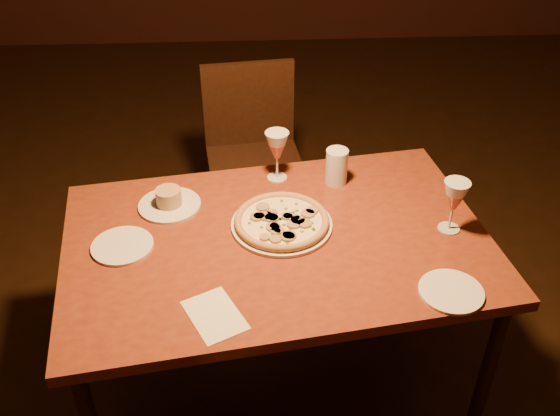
{
  "coord_description": "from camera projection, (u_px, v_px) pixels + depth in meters",
  "views": [
    {
      "loc": [
        -0.05,
        -1.76,
        2.01
      ],
      "look_at": [
        0.04,
        -0.12,
        0.82
      ],
      "focal_mm": 40.0,
      "sensor_mm": 36.0,
      "label": 1
    }
  ],
  "objects": [
    {
      "name": "floor",
      "position": [
        270.0,
        350.0,
        2.61
      ],
      "size": [
        7.0,
        7.0,
        0.0
      ],
      "primitive_type": "plane",
      "color": "black",
      "rests_on": "ground"
    },
    {
      "name": "wine_glass_right",
      "position": [
        453.0,
        206.0,
        2.02
      ],
      "size": [
        0.08,
        0.08,
        0.19
      ],
      "primitive_type": null,
      "color": "#BF574F",
      "rests_on": "dining_table"
    },
    {
      "name": "wine_glass_far",
      "position": [
        277.0,
        156.0,
        2.27
      ],
      "size": [
        0.09,
        0.09,
        0.19
      ],
      "primitive_type": null,
      "color": "#BF574F",
      "rests_on": "dining_table"
    },
    {
      "name": "menu_card",
      "position": [
        215.0,
        315.0,
        1.75
      ],
      "size": [
        0.2,
        0.23,
        0.0
      ],
      "primitive_type": "cube",
      "rotation": [
        0.0,
        0.0,
        0.47
      ],
      "color": "silver",
      "rests_on": "dining_table"
    },
    {
      "name": "ramekin_saucer",
      "position": [
        169.0,
        201.0,
        2.16
      ],
      "size": [
        0.22,
        0.22,
        0.07
      ],
      "color": "silver",
      "rests_on": "dining_table"
    },
    {
      "name": "water_tumbler",
      "position": [
        337.0,
        167.0,
        2.26
      ],
      "size": [
        0.08,
        0.08,
        0.13
      ],
      "primitive_type": "cylinder",
      "color": "silver",
      "rests_on": "dining_table"
    },
    {
      "name": "side_plate_left",
      "position": [
        122.0,
        246.0,
        1.99
      ],
      "size": [
        0.2,
        0.2,
        0.01
      ],
      "primitive_type": "cylinder",
      "color": "silver",
      "rests_on": "dining_table"
    },
    {
      "name": "chair_far",
      "position": [
        253.0,
        151.0,
        2.94
      ],
      "size": [
        0.48,
        0.48,
        0.89
      ],
      "rotation": [
        0.0,
        0.0,
        0.12
      ],
      "color": "black",
      "rests_on": "floor"
    },
    {
      "name": "dining_table",
      "position": [
        277.0,
        253.0,
        2.07
      ],
      "size": [
        1.49,
        1.08,
        0.74
      ],
      "rotation": [
        0.0,
        0.0,
        0.15
      ],
      "color": "brown",
      "rests_on": "floor"
    },
    {
      "name": "side_plate_near",
      "position": [
        451.0,
        292.0,
        1.82
      ],
      "size": [
        0.19,
        0.19,
        0.01
      ],
      "primitive_type": "cylinder",
      "color": "silver",
      "rests_on": "dining_table"
    },
    {
      "name": "pizza_plate",
      "position": [
        282.0,
        221.0,
        2.07
      ],
      "size": [
        0.34,
        0.34,
        0.04
      ],
      "color": "silver",
      "rests_on": "dining_table"
    }
  ]
}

